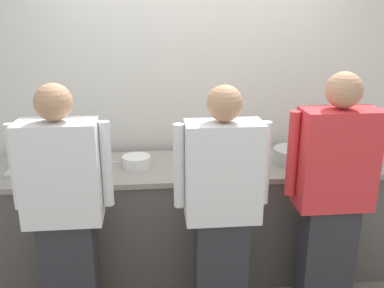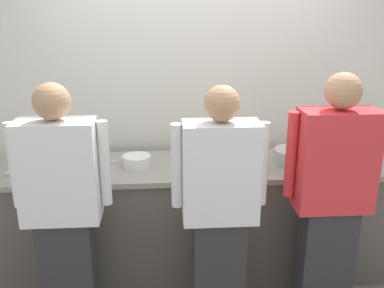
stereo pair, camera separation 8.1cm
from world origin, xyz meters
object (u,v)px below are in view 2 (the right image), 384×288
(chef_near_left, at_px, (63,208))
(chef_center, at_px, (220,208))
(mixing_bowl_steel, at_px, (294,157))
(chefs_knife, at_px, (97,162))
(plate_stack_rear, at_px, (137,161))
(sheet_tray, at_px, (42,165))
(plate_stack_front, at_px, (230,156))
(ramekin_orange_sauce, at_px, (329,162))
(chef_far_right, at_px, (331,196))
(ramekin_yellow_sauce, at_px, (104,170))
(ramekin_red_sauce, at_px, (221,167))
(ramekin_green_sauce, at_px, (336,154))
(squeeze_bottle_primary, at_px, (265,157))

(chef_near_left, bearing_deg, chef_center, -2.52)
(mixing_bowl_steel, xyz_separation_m, chefs_knife, (-1.53, 0.14, -0.05))
(plate_stack_rear, xyz_separation_m, sheet_tray, (-0.72, 0.03, -0.03))
(plate_stack_front, distance_m, chefs_knife, 1.05)
(sheet_tray, distance_m, chefs_knife, 0.41)
(ramekin_orange_sauce, bearing_deg, chef_near_left, -164.89)
(chef_far_right, distance_m, chefs_knife, 1.76)
(chef_far_right, height_order, ramekin_orange_sauce, chef_far_right)
(ramekin_orange_sauce, bearing_deg, sheet_tray, 177.14)
(chef_far_right, bearing_deg, chef_center, -176.83)
(chef_far_right, bearing_deg, mixing_bowl_steel, 98.70)
(ramekin_yellow_sauce, height_order, ramekin_red_sauce, ramekin_red_sauce)
(chef_center, bearing_deg, ramekin_yellow_sauce, 146.58)
(plate_stack_rear, distance_m, ramekin_green_sauce, 1.61)
(squeeze_bottle_primary, xyz_separation_m, ramekin_yellow_sauce, (-1.19, 0.03, -0.08))
(plate_stack_front, bearing_deg, ramekin_yellow_sauce, -168.35)
(chefs_knife, bearing_deg, chef_center, -40.30)
(ramekin_yellow_sauce, xyz_separation_m, ramekin_green_sauce, (1.84, 0.21, 0.00))
(chef_far_right, distance_m, ramekin_yellow_sauce, 1.61)
(ramekin_red_sauce, bearing_deg, plate_stack_rear, 167.92)
(ramekin_orange_sauce, bearing_deg, plate_stack_front, 167.49)
(squeeze_bottle_primary, bearing_deg, sheet_tray, 174.03)
(chef_center, bearing_deg, ramekin_red_sauce, 81.37)
(plate_stack_rear, bearing_deg, plate_stack_front, 6.61)
(mixing_bowl_steel, distance_m, ramekin_orange_sauce, 0.27)
(plate_stack_rear, bearing_deg, ramekin_yellow_sauce, -154.10)
(chef_center, distance_m, squeeze_bottle_primary, 0.65)
(chef_far_right, bearing_deg, ramekin_red_sauce, 145.22)
(sheet_tray, distance_m, ramekin_red_sauce, 1.36)
(chef_center, relative_size, sheet_tray, 3.76)
(chef_near_left, relative_size, plate_stack_rear, 7.88)
(chef_far_right, distance_m, ramekin_green_sauce, 0.75)
(sheet_tray, xyz_separation_m, squeeze_bottle_primary, (1.68, -0.18, 0.09))
(chef_center, xyz_separation_m, chef_far_right, (0.74, 0.04, 0.03))
(mixing_bowl_steel, relative_size, ramekin_red_sauce, 2.99)
(ramekin_orange_sauce, distance_m, ramekin_green_sauce, 0.21)
(chef_center, xyz_separation_m, ramekin_orange_sauce, (0.92, 0.56, 0.08))
(plate_stack_front, relative_size, ramekin_orange_sauce, 2.01)
(chef_center, bearing_deg, mixing_bowl_steel, 42.64)
(sheet_tray, bearing_deg, mixing_bowl_steel, -1.91)
(plate_stack_rear, relative_size, squeeze_bottle_primary, 1.01)
(plate_stack_front, distance_m, ramekin_green_sauce, 0.87)
(chefs_knife, bearing_deg, chef_far_right, -23.40)
(squeeze_bottle_primary, relative_size, chefs_knife, 0.78)
(sheet_tray, bearing_deg, ramekin_green_sauce, 1.48)
(sheet_tray, xyz_separation_m, ramekin_green_sauce, (2.33, 0.06, 0.01))
(sheet_tray, bearing_deg, chefs_knife, 10.02)
(ramekin_green_sauce, bearing_deg, chefs_knife, 179.67)
(chef_center, height_order, ramekin_red_sauce, chef_center)
(ramekin_yellow_sauce, bearing_deg, chef_near_left, -112.45)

